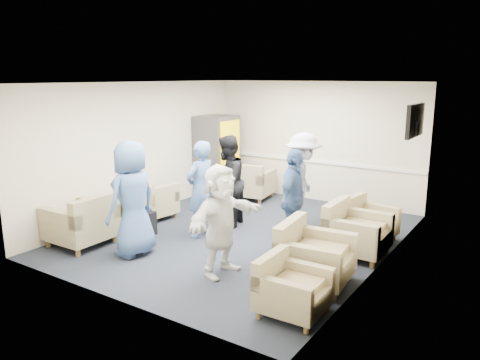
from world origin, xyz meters
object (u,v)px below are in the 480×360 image
Objects in this scene: armchair_right_far at (366,222)px; person_front_right at (221,220)px; armchair_corner at (250,184)px; person_mid_right at (293,199)px; armchair_right_near at (290,290)px; armchair_left_far at (155,204)px; person_mid_left at (201,189)px; armchair_left_mid at (125,213)px; armchair_right_midnear at (311,258)px; vending_machine at (217,156)px; person_back_right at (303,182)px; armchair_left_near at (83,224)px; person_front_left at (132,199)px; person_back_left at (227,182)px; armchair_right_midfar at (354,233)px.

person_front_right is at bearing 161.84° from armchair_right_far.
person_front_right reaches higher than armchair_corner.
armchair_right_near is at bearing -163.41° from person_mid_right.
armchair_left_far is 0.48× the size of person_mid_left.
armchair_left_mid is 0.86m from armchair_left_far.
armchair_right_midnear is (3.84, -0.17, 0.02)m from armchair_left_mid.
armchair_left_mid is 3.16m from vending_machine.
person_back_right is at bearing 101.08° from armchair_right_far.
armchair_left_near reaches higher than armchair_left_far.
armchair_corner is (0.72, 3.19, 0.02)m from armchair_left_mid.
person_front_left is (1.06, -1.60, 0.62)m from armchair_left_far.
person_back_right reaches higher than armchair_left_near.
armchair_left_far is at bearing -87.69° from vending_machine.
armchair_left_mid is 2.72m from person_front_right.
armchair_left_mid is at bearing 73.33° from armchair_right_near.
person_front_left is 1.06× the size of person_back_left.
vending_machine is (-4.10, 1.92, 0.59)m from armchair_right_midfar.
armchair_right_midnear reaches higher than armchair_right_far.
person_front_right is at bearing 55.86° from person_mid_left.
person_front_left is 1.14× the size of person_front_right.
armchair_left_far is 0.45× the size of person_front_left.
armchair_left_mid is 1.04× the size of armchair_right_midfar.
vending_machine reaches higher than person_back_left.
armchair_left_near is 0.95× the size of armchair_right_midnear.
person_back_right reaches higher than person_back_left.
armchair_left_mid is 0.51× the size of person_front_left.
person_front_left reaches higher than armchair_right_midnear.
armchair_left_mid is 4.12m from armchair_right_midfar.
person_back_left is at bearing -176.95° from person_mid_left.
person_mid_right is (1.98, 1.68, -0.09)m from person_front_left.
armchair_left_near is at bearing 135.19° from armchair_right_far.
armchair_left_mid reaches higher than armchair_left_far.
armchair_right_midnear is 1.37m from person_front_right.
armchair_left_mid is 0.55× the size of person_mid_left.
armchair_corner is at bearing 161.57° from armchair_left_mid.
armchair_left_mid is at bearing -124.63° from person_front_left.
armchair_corner is at bearing 38.00° from person_back_right.
armchair_right_midfar reaches higher than armchair_right_far.
person_mid_left is (0.36, 1.28, -0.06)m from person_front_left.
vending_machine is (-4.14, 4.19, 0.65)m from armchair_right_near.
person_mid_right is at bearing -34.65° from vending_machine.
person_back_left is at bearing -49.26° from vending_machine.
person_mid_left is at bearing 95.78° from armchair_corner.
armchair_left_far is 0.50× the size of person_mid_right.
person_mid_right is (0.30, -0.98, -0.07)m from person_back_right.
person_back_right reaches higher than armchair_right_midfar.
armchair_corner is at bearing 37.08° from armchair_right_midnear.
person_back_right is (1.95, -1.28, 0.54)m from armchair_corner.
armchair_left_far is at bearing -94.72° from person_mid_left.
person_mid_right is 1.57m from person_front_right.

